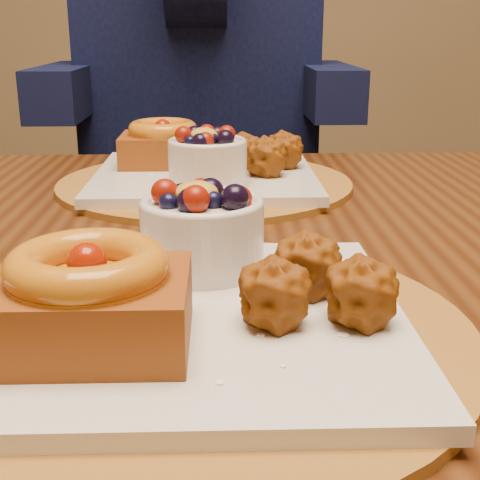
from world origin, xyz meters
name	(u,v)px	position (x,y,z in m)	size (l,w,h in m)	color
dining_table	(202,309)	(-0.06, 0.07, 0.68)	(1.60, 0.90, 0.76)	#341809
place_setting_near	(188,296)	(-0.06, -0.14, 0.78)	(0.38, 0.38, 0.09)	brown
place_setting_far	(202,168)	(-0.06, 0.29, 0.78)	(0.38, 0.38, 0.09)	brown
chair_far	(213,261)	(-0.05, 0.78, 0.48)	(0.48, 0.48, 0.86)	black
diner	(198,12)	(-0.08, 0.81, 0.98)	(0.56, 0.53, 0.92)	black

